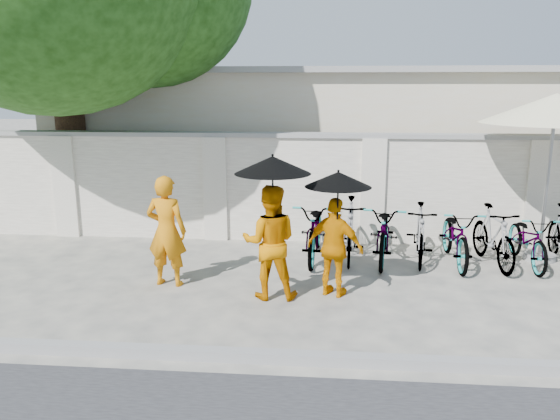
# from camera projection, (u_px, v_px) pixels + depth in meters

# --- Properties ---
(ground) EXTENTS (80.00, 80.00, 0.00)m
(ground) POSITION_uv_depth(u_px,v_px,m) (244.00, 300.00, 7.67)
(ground) COLOR #B0A996
(kerb) EXTENTS (40.00, 0.16, 0.12)m
(kerb) POSITION_uv_depth(u_px,v_px,m) (220.00, 355.00, 6.01)
(kerb) COLOR gray
(kerb) RESTS_ON ground
(compound_wall) EXTENTS (20.00, 0.30, 2.00)m
(compound_wall) POSITION_uv_depth(u_px,v_px,m) (319.00, 189.00, 10.47)
(compound_wall) COLOR white
(compound_wall) RESTS_ON ground
(building_behind) EXTENTS (14.00, 6.00, 3.20)m
(building_behind) POSITION_uv_depth(u_px,v_px,m) (361.00, 139.00, 13.94)
(building_behind) COLOR #C2B293
(building_behind) RESTS_ON ground
(monk_left) EXTENTS (0.65, 0.47, 1.68)m
(monk_left) POSITION_uv_depth(u_px,v_px,m) (167.00, 231.00, 8.11)
(monk_left) COLOR #CE7509
(monk_left) RESTS_ON ground
(monk_center) EXTENTS (0.82, 0.65, 1.63)m
(monk_center) POSITION_uv_depth(u_px,v_px,m) (270.00, 242.00, 7.63)
(monk_center) COLOR #C96F00
(monk_center) RESTS_ON ground
(parasol_center) EXTENTS (1.04, 1.04, 1.11)m
(parasol_center) POSITION_uv_depth(u_px,v_px,m) (273.00, 165.00, 7.30)
(parasol_center) COLOR black
(parasol_center) RESTS_ON ground
(monk_right) EXTENTS (0.91, 0.67, 1.43)m
(monk_right) POSITION_uv_depth(u_px,v_px,m) (335.00, 247.00, 7.71)
(monk_right) COLOR orange
(monk_right) RESTS_ON ground
(parasol_right) EXTENTS (0.92, 0.92, 1.00)m
(parasol_right) POSITION_uv_depth(u_px,v_px,m) (338.00, 179.00, 7.41)
(parasol_right) COLOR black
(parasol_right) RESTS_ON ground
(patio_umbrella) EXTENTS (2.90, 2.90, 2.83)m
(patio_umbrella) POSITION_uv_depth(u_px,v_px,m) (555.00, 110.00, 8.90)
(patio_umbrella) COLOR gray
(patio_umbrella) RESTS_ON ground
(bike_0) EXTENTS (0.81, 2.02, 1.04)m
(bike_0) POSITION_uv_depth(u_px,v_px,m) (316.00, 230.00, 9.42)
(bike_0) COLOR gray
(bike_0) RESTS_ON ground
(bike_1) EXTENTS (0.61, 1.79, 1.06)m
(bike_1) POSITION_uv_depth(u_px,v_px,m) (350.00, 229.00, 9.39)
(bike_1) COLOR gray
(bike_1) RESTS_ON ground
(bike_2) EXTENTS (0.93, 2.01, 1.02)m
(bike_2) POSITION_uv_depth(u_px,v_px,m) (385.00, 232.00, 9.32)
(bike_2) COLOR gray
(bike_2) RESTS_ON ground
(bike_3) EXTENTS (0.66, 1.69, 0.99)m
(bike_3) POSITION_uv_depth(u_px,v_px,m) (420.00, 234.00, 9.26)
(bike_3) COLOR gray
(bike_3) RESTS_ON ground
(bike_4) EXTENTS (0.66, 1.86, 0.97)m
(bike_4) POSITION_uv_depth(u_px,v_px,m) (456.00, 236.00, 9.16)
(bike_4) COLOR gray
(bike_4) RESTS_ON ground
(bike_5) EXTENTS (0.68, 1.72, 1.01)m
(bike_5) POSITION_uv_depth(u_px,v_px,m) (493.00, 236.00, 9.05)
(bike_5) COLOR gray
(bike_5) RESTS_ON ground
(bike_6) EXTENTS (0.61, 1.71, 0.89)m
(bike_6) POSITION_uv_depth(u_px,v_px,m) (528.00, 239.00, 9.08)
(bike_6) COLOR gray
(bike_6) RESTS_ON ground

